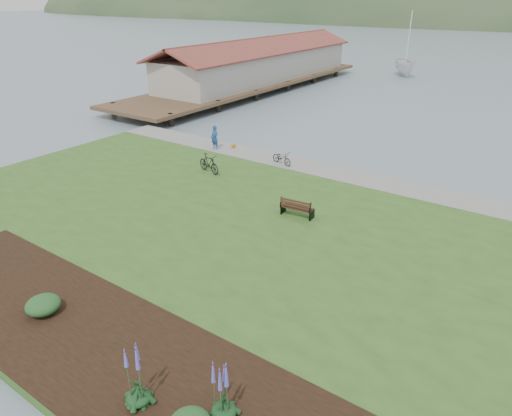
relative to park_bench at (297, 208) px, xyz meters
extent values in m
plane|color=slate|center=(-0.56, -0.73, -0.86)|extent=(600.00, 600.00, 0.00)
cube|color=#30591F|center=(-0.56, -2.73, -0.66)|extent=(34.00, 20.00, 0.40)
cube|color=gray|center=(-0.56, 6.17, -0.44)|extent=(34.00, 2.20, 0.03)
cube|color=black|center=(2.44, -10.53, -0.44)|extent=(24.00, 4.40, 0.04)
cube|color=#4C3826|center=(-20.56, 25.27, -0.01)|extent=(8.00, 36.00, 0.30)
cube|color=#B2ADA3|center=(-20.56, 27.27, 1.64)|extent=(6.40, 28.00, 3.00)
cube|color=#321C13|center=(-0.01, 0.10, -0.04)|extent=(1.51, 0.66, 0.05)
cube|color=#321C13|center=(0.02, -0.18, 0.23)|extent=(1.47, 0.29, 0.46)
cube|color=black|center=(-0.72, 0.02, -0.25)|extent=(0.11, 0.51, 0.40)
cube|color=black|center=(0.70, 0.17, -0.25)|extent=(0.11, 0.51, 0.40)
imported|color=#204E93|center=(-9.42, 5.61, 0.47)|extent=(0.70, 0.51, 1.85)
imported|color=black|center=(-4.30, 5.63, -0.05)|extent=(0.93, 1.62, 0.80)
imported|color=black|center=(-6.97, 2.10, 0.08)|extent=(0.94, 1.85, 1.07)
imported|color=silver|center=(-9.87, 44.47, -0.86)|extent=(13.07, 13.13, 24.92)
cube|color=#BA7C15|center=(-8.58, 6.47, -0.32)|extent=(0.20, 0.28, 0.27)
ellipsoid|color=#14371A|center=(2.13, -11.32, -0.26)|extent=(0.62, 0.62, 0.31)
cone|color=#514EB5|center=(2.13, -11.32, 0.76)|extent=(0.32, 0.32, 1.74)
ellipsoid|color=#14371A|center=(4.10, -10.43, -0.26)|extent=(0.62, 0.62, 0.31)
cone|color=#514EB5|center=(4.10, -10.43, 0.69)|extent=(0.36, 0.36, 1.59)
ellipsoid|color=#1E4C21|center=(-3.06, -10.61, -0.15)|extent=(1.08, 1.08, 0.54)
camera|label=1|loc=(9.18, -16.37, 8.74)|focal=32.00mm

